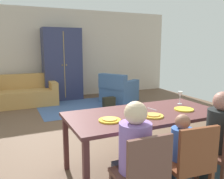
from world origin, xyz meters
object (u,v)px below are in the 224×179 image
(dining_table, at_px, (145,118))
(couch, at_px, (23,94))
(plate_near_child, at_px, (153,116))
(plate_near_woman, at_px, (184,109))
(person_child, at_px, (179,159))
(person_woman, at_px, (217,143))
(plate_near_man, at_px, (110,120))
(armchair, at_px, (118,91))
(wine_glass, at_px, (180,95))
(handbag, at_px, (109,102))
(dining_chair_man, at_px, (143,174))
(dining_chair_child, at_px, (190,161))
(armoire, at_px, (62,64))
(person_man, at_px, (133,162))

(dining_table, height_order, couch, couch)
(plate_near_child, distance_m, plate_near_woman, 0.55)
(person_child, xyz_separation_m, person_woman, (0.54, 0.01, 0.08))
(plate_near_man, xyz_separation_m, couch, (-0.62, 4.40, -0.47))
(armchair, bearing_deg, couch, 164.94)
(person_child, bearing_deg, person_woman, 0.56)
(plate_near_man, xyz_separation_m, plate_near_woman, (1.08, 0.02, 0.00))
(dining_table, distance_m, wine_glass, 0.76)
(wine_glass, relative_size, person_child, 0.20)
(dining_table, bearing_deg, handbag, 74.25)
(dining_table, xyz_separation_m, dining_chair_man, (-0.54, -0.83, -0.20))
(plate_near_child, xyz_separation_m, dining_chair_child, (-0.01, -0.65, -0.28))
(plate_near_child, distance_m, handbag, 3.48)
(dining_chair_man, distance_m, couch, 5.16)
(plate_near_man, relative_size, person_child, 0.27)
(person_woman, relative_size, armoire, 0.53)
(plate_near_child, bearing_deg, dining_chair_man, -129.63)
(dining_table, bearing_deg, armchair, 68.95)
(dining_chair_child, bearing_deg, plate_near_child, 89.36)
(handbag, bearing_deg, couch, 150.46)
(person_man, relative_size, person_woman, 1.00)
(person_woman, relative_size, handbag, 3.47)
(person_child, distance_m, armchair, 4.48)
(person_man, distance_m, person_child, 0.55)
(wine_glass, xyz_separation_m, dining_chair_child, (-0.71, -1.01, -0.40))
(couch, xyz_separation_m, armoire, (1.17, 0.29, 0.75))
(dining_table, height_order, dining_chair_man, dining_chair_man)
(couch, xyz_separation_m, handbag, (2.04, -1.16, -0.17))
(dining_table, xyz_separation_m, person_child, (0.00, -0.66, -0.26))
(wine_glass, height_order, armchair, wine_glass)
(dining_table, relative_size, person_woman, 1.77)
(armoire, bearing_deg, plate_near_woman, -83.48)
(dining_chair_man, xyz_separation_m, person_child, (0.54, 0.17, -0.06))
(person_woman, bearing_deg, dining_chair_man, -170.79)
(handbag, bearing_deg, dining_chair_man, -109.76)
(plate_near_child, bearing_deg, dining_chair_child, -90.64)
(couch, relative_size, handbag, 5.48)
(dining_table, xyz_separation_m, armchair, (1.39, 3.60, -0.37))
(person_man, xyz_separation_m, dining_chair_child, (0.53, -0.17, -0.02))
(handbag, bearing_deg, dining_chair_child, -102.66)
(dining_table, height_order, person_woman, person_woman)
(wine_glass, relative_size, couch, 0.11)
(plate_near_man, distance_m, person_child, 0.84)
(dining_chair_child, relative_size, armchair, 0.74)
(dining_chair_man, bearing_deg, dining_table, 57.01)
(wine_glass, relative_size, handbag, 0.58)
(plate_near_man, relative_size, plate_near_woman, 1.00)
(person_man, bearing_deg, armchair, 65.67)
(armoire, bearing_deg, wine_glass, -80.94)
(wine_glass, relative_size, person_man, 0.17)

